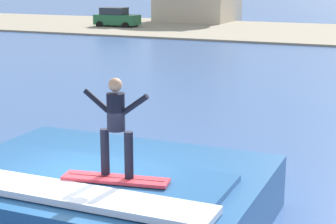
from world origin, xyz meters
TOP-DOWN VIEW (x-y plane):
  - wave_crest at (0.01, 0.61)m, footprint 6.12×4.64m
  - surfboard at (0.66, -0.10)m, footprint 1.97×0.73m
  - surfer at (0.66, -0.03)m, footprint 1.27×0.32m
  - car_near_shore at (-19.86, 38.11)m, footprint 4.05×2.11m

SIDE VIEW (x-z plane):
  - wave_crest at x=0.01m, z-range -0.04..1.21m
  - car_near_shore at x=-19.86m, z-range 0.01..1.87m
  - surfboard at x=0.66m, z-range 1.25..1.31m
  - surfer at x=0.66m, z-range 1.42..3.21m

